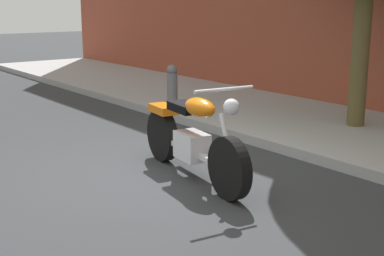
{
  "coord_description": "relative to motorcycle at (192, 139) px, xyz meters",
  "views": [
    {
      "loc": [
        5.07,
        -3.44,
        2.04
      ],
      "look_at": [
        0.29,
        0.23,
        0.61
      ],
      "focal_mm": 49.82,
      "sensor_mm": 36.0,
      "label": 1
    }
  ],
  "objects": [
    {
      "name": "sidewalk",
      "position": [
        -0.29,
        3.08,
        -0.41
      ],
      "size": [
        23.81,
        3.03,
        0.14
      ],
      "primitive_type": "cube",
      "color": "#9C9C9C",
      "rests_on": "ground"
    },
    {
      "name": "ground_plane",
      "position": [
        -0.29,
        -0.23,
        -0.48
      ],
      "size": [
        60.0,
        60.0,
        0.0
      ],
      "primitive_type": "plane",
      "color": "#303335"
    },
    {
      "name": "motorcycle",
      "position": [
        0.0,
        0.0,
        0.0
      ],
      "size": [
        2.29,
        0.75,
        1.18
      ],
      "color": "black",
      "rests_on": "ground"
    },
    {
      "name": "fire_hydrant",
      "position": [
        -3.25,
        2.02,
        -0.02
      ],
      "size": [
        0.2,
        0.2,
        0.91
      ],
      "color": "slate",
      "rests_on": "ground"
    }
  ]
}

